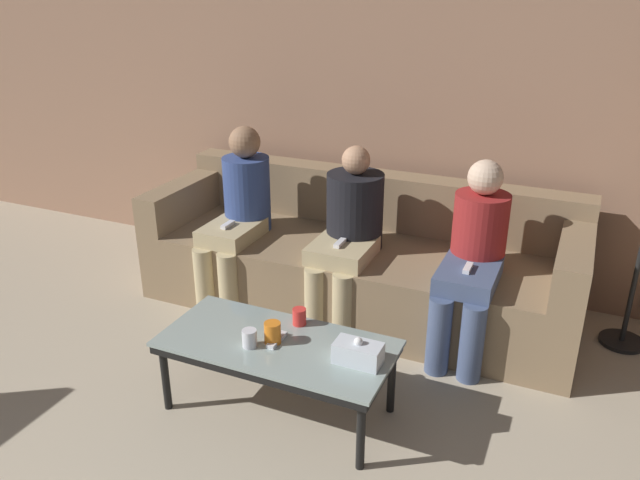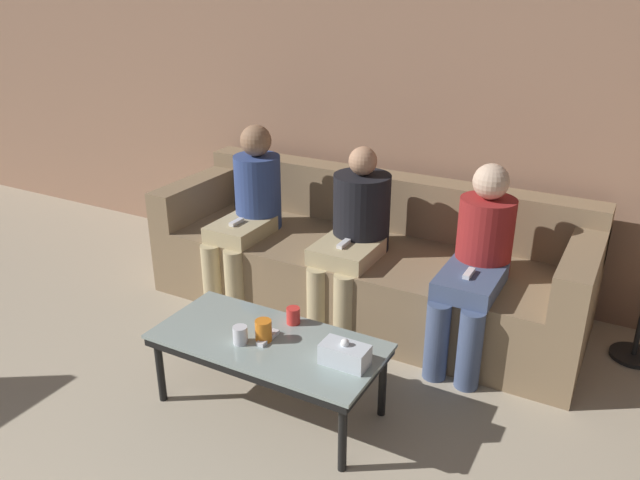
{
  "view_description": "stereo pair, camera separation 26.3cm",
  "coord_description": "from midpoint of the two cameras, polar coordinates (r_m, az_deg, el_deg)",
  "views": [
    {
      "loc": [
        1.27,
        0.13,
        2.03
      ],
      "look_at": [
        0.0,
        3.0,
        0.71
      ],
      "focal_mm": 35.0,
      "sensor_mm": 36.0,
      "label": 1
    },
    {
      "loc": [
        1.51,
        0.25,
        2.03
      ],
      "look_at": [
        0.0,
        3.0,
        0.71
      ],
      "focal_mm": 35.0,
      "sensor_mm": 36.0,
      "label": 2
    }
  ],
  "objects": [
    {
      "name": "couch",
      "position": [
        4.1,
        1.76,
        -2.02
      ],
      "size": [
        2.76,
        0.94,
        0.83
      ],
      "color": "#897051",
      "rests_on": "ground_plane"
    },
    {
      "name": "wall_back",
      "position": [
        4.29,
        4.79,
        13.01
      ],
      "size": [
        12.0,
        0.06,
        2.6
      ],
      "color": "#9E755B",
      "rests_on": "ground_plane"
    },
    {
      "name": "seated_person_mid_left",
      "position": [
        3.81,
        0.69,
        0.95
      ],
      "size": [
        0.35,
        0.64,
        1.11
      ],
      "color": "tan",
      "rests_on": "ground_plane"
    },
    {
      "name": "seated_person_mid_right",
      "position": [
        3.58,
        11.86,
        -1.28
      ],
      "size": [
        0.31,
        0.68,
        1.11
      ],
      "color": "#47567A",
      "rests_on": "ground_plane"
    },
    {
      "name": "cup_near_left",
      "position": [
        3.04,
        -8.96,
        -8.92
      ],
      "size": [
        0.07,
        0.07,
        0.09
      ],
      "color": "silver",
      "rests_on": "coffee_table"
    },
    {
      "name": "cup_far_center",
      "position": [
        3.05,
        -6.86,
        -8.48
      ],
      "size": [
        0.08,
        0.08,
        0.11
      ],
      "color": "orange",
      "rests_on": "coffee_table"
    },
    {
      "name": "coffee_table",
      "position": [
        3.1,
        -6.4,
        -9.91
      ],
      "size": [
        1.14,
        0.54,
        0.4
      ],
      "color": "#8C9E99",
      "rests_on": "ground_plane"
    },
    {
      "name": "seated_person_left_end",
      "position": [
        4.14,
        -9.22,
        2.66
      ],
      "size": [
        0.31,
        0.65,
        1.16
      ],
      "color": "tan",
      "rests_on": "ground_plane"
    },
    {
      "name": "tissue_box",
      "position": [
        2.88,
        0.86,
        -10.34
      ],
      "size": [
        0.22,
        0.12,
        0.13
      ],
      "color": "silver",
      "rests_on": "coffee_table"
    },
    {
      "name": "game_remote",
      "position": [
        3.07,
        -6.44,
        -9.12
      ],
      "size": [
        0.04,
        0.15,
        0.02
      ],
      "color": "white",
      "rests_on": "coffee_table"
    },
    {
      "name": "cup_near_right",
      "position": [
        3.19,
        -4.28,
        -7.05
      ],
      "size": [
        0.07,
        0.07,
        0.09
      ],
      "color": "red",
      "rests_on": "coffee_table"
    }
  ]
}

